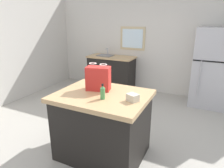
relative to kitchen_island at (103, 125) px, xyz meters
The scene contains 8 objects.
ground 0.56m from the kitchen_island, 96.68° to the left, with size 6.85×6.85×0.00m, color #ADA89E.
back_wall 3.07m from the kitchen_island, 90.88° to the left, with size 5.71×0.13×2.51m.
kitchen_island is the anchor object (origin of this frame).
refrigerator 2.90m from the kitchen_island, 63.33° to the left, with size 0.77×0.68×1.71m.
sink_counter 2.86m from the kitchen_island, 113.81° to the left, with size 1.25×0.59×1.10m.
shopping_bag 0.65m from the kitchen_island, 135.47° to the left, with size 0.36×0.25×0.38m.
small_box 0.68m from the kitchen_island, ahead, with size 0.13×0.11×0.09m, color beige.
bottle 0.58m from the kitchen_island, 58.57° to the right, with size 0.06×0.06×0.20m.
Camera 1 is at (1.26, -2.51, 1.90)m, focal length 32.51 mm.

